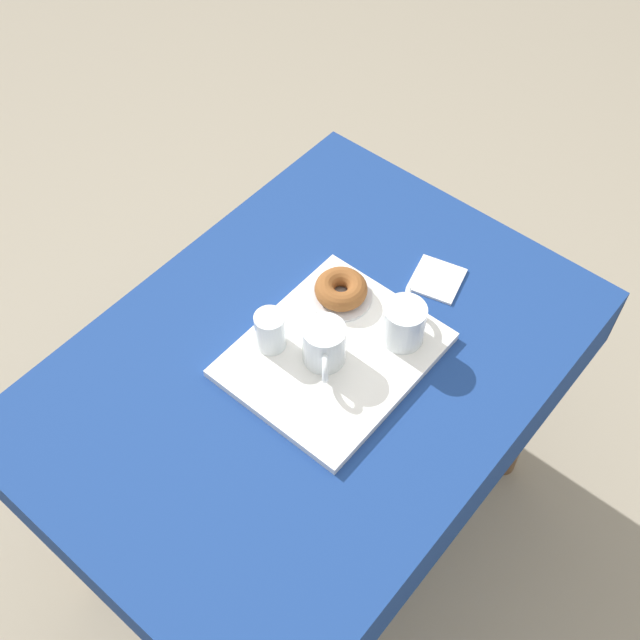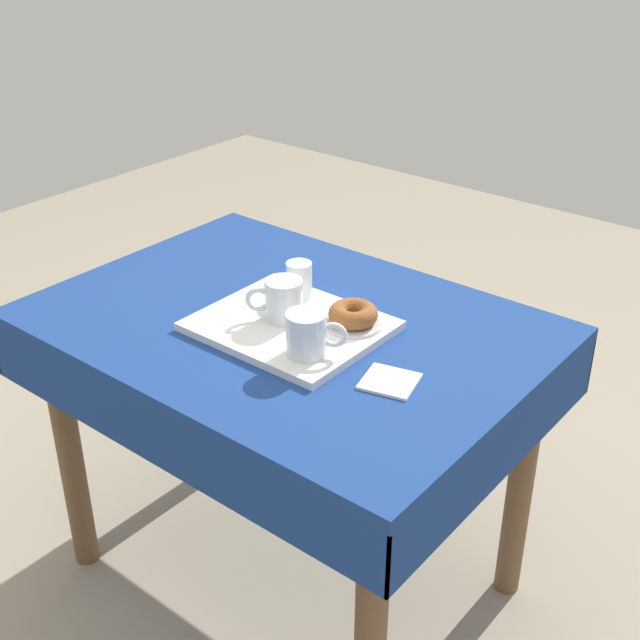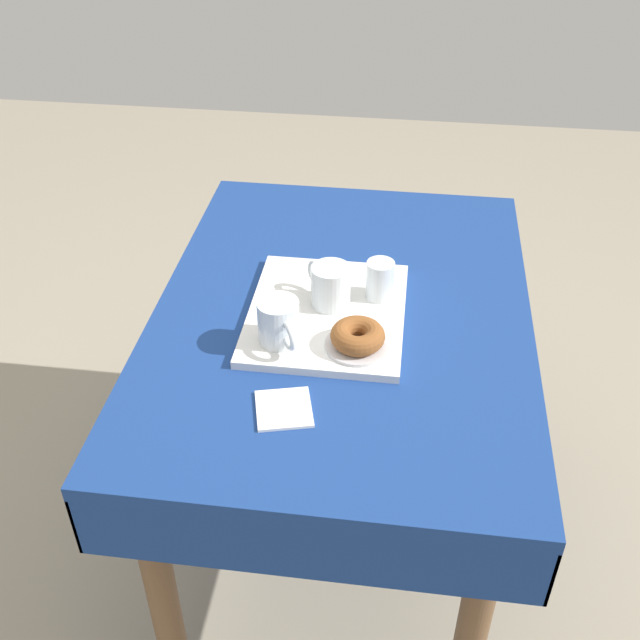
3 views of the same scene
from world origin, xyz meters
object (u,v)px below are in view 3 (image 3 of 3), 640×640
at_px(donut_plate_left, 357,345).
at_px(paper_napkin, 284,409).
at_px(sugar_donut_left, 358,336).
at_px(water_glass_near, 380,281).
at_px(tea_mug_left, 330,287).
at_px(serving_tray, 327,313).
at_px(dining_table, 342,354).
at_px(tea_mug_right, 279,323).

relative_size(donut_plate_left, paper_napkin, 1.25).
bearing_deg(sugar_donut_left, water_glass_near, 170.24).
distance_m(tea_mug_left, donut_plate_left, 0.16).
bearing_deg(tea_mug_left, serving_tray, -9.36).
distance_m(dining_table, donut_plate_left, 0.22).
xyz_separation_m(tea_mug_left, sugar_donut_left, (0.14, 0.07, -0.02)).
height_order(serving_tray, water_glass_near, water_glass_near).
height_order(dining_table, donut_plate_left, donut_plate_left).
bearing_deg(tea_mug_right, donut_plate_left, 90.29).
height_order(water_glass_near, sugar_donut_left, water_glass_near).
height_order(tea_mug_left, paper_napkin, tea_mug_left).
bearing_deg(paper_napkin, donut_plate_left, 146.72).
xyz_separation_m(tea_mug_right, water_glass_near, (-0.18, 0.19, -0.00)).
height_order(serving_tray, tea_mug_left, tea_mug_left).
bearing_deg(tea_mug_left, donut_plate_left, 27.23).
xyz_separation_m(dining_table, sugar_donut_left, (0.15, 0.05, 0.17)).
bearing_deg(serving_tray, donut_plate_left, 33.25).
bearing_deg(tea_mug_left, tea_mug_right, -31.33).
height_order(dining_table, paper_napkin, paper_napkin).
relative_size(tea_mug_left, water_glass_near, 1.26).
bearing_deg(dining_table, paper_napkin, -12.42).
xyz_separation_m(serving_tray, tea_mug_left, (-0.02, 0.00, 0.05)).
relative_size(serving_tray, donut_plate_left, 3.00).
xyz_separation_m(water_glass_near, paper_napkin, (0.36, -0.15, -0.06)).
bearing_deg(dining_table, sugar_donut_left, 16.76).
relative_size(serving_tray, water_glass_near, 4.53).
relative_size(water_glass_near, paper_napkin, 0.83).
distance_m(dining_table, tea_mug_right, 0.27).
bearing_deg(tea_mug_right, water_glass_near, 133.82).
height_order(tea_mug_right, donut_plate_left, tea_mug_right).
height_order(tea_mug_left, water_glass_near, tea_mug_left).
relative_size(tea_mug_left, paper_napkin, 1.05).
xyz_separation_m(tea_mug_left, paper_napkin, (0.32, -0.05, -0.06)).
distance_m(tea_mug_left, water_glass_near, 0.11).
relative_size(tea_mug_right, water_glass_near, 1.36).
height_order(water_glass_near, paper_napkin, water_glass_near).
relative_size(sugar_donut_left, paper_napkin, 1.04).
bearing_deg(tea_mug_left, dining_table, 112.88).
relative_size(serving_tray, sugar_donut_left, 3.61).
bearing_deg(tea_mug_right, paper_napkin, 12.24).
relative_size(tea_mug_left, tea_mug_right, 0.93).
relative_size(water_glass_near, sugar_donut_left, 0.80).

